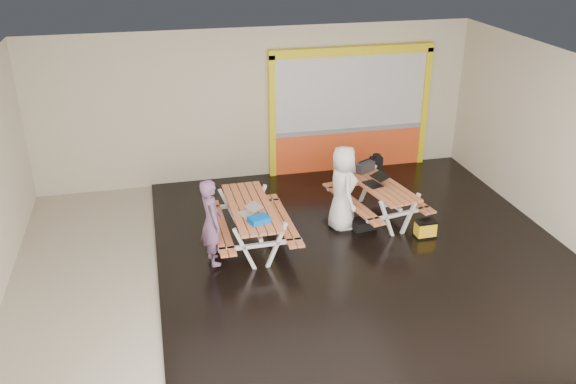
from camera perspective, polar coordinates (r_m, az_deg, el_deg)
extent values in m
cube|color=#BAB09D|center=(10.99, 1.07, -6.69)|extent=(10.00, 8.00, 0.01)
cube|color=white|center=(9.62, 1.24, 11.39)|extent=(10.00, 8.00, 0.01)
cube|color=beige|center=(13.86, -2.94, 8.12)|extent=(10.00, 0.01, 3.50)
cube|color=beige|center=(6.86, 9.52, -11.26)|extent=(10.00, 0.01, 3.50)
cube|color=beige|center=(12.32, 24.39, 3.67)|extent=(0.01, 8.00, 3.50)
cube|color=black|center=(11.31, 7.26, -5.76)|extent=(7.50, 7.98, 0.05)
cube|color=#F95422|center=(14.73, 5.68, 3.91)|extent=(3.60, 0.12, 1.00)
cube|color=gray|center=(14.55, 5.77, 5.86)|extent=(3.60, 0.14, 0.10)
cube|color=silver|center=(14.29, 5.91, 9.32)|extent=(3.60, 0.08, 1.72)
cube|color=yellow|center=(13.93, -1.51, 6.94)|extent=(0.14, 0.16, 2.90)
cube|color=yellow|center=(15.10, 12.66, 7.77)|extent=(0.14, 0.16, 2.90)
cube|color=yellow|center=(14.04, 6.12, 13.07)|extent=(3.88, 0.16, 0.20)
cube|color=#D27444|center=(11.05, -5.08, -1.62)|extent=(0.18, 2.16, 0.04)
cube|color=#D27444|center=(11.07, -4.29, -1.53)|extent=(0.18, 2.16, 0.04)
cube|color=#D27444|center=(11.09, -3.52, -1.44)|extent=(0.18, 2.16, 0.04)
cube|color=#D27444|center=(11.12, -2.74, -1.36)|extent=(0.18, 2.16, 0.04)
cube|color=#D27444|center=(11.15, -1.97, -1.27)|extent=(0.18, 2.16, 0.04)
cube|color=white|center=(10.52, -4.09, -5.41)|extent=(0.40, 0.07, 0.87)
cube|color=white|center=(10.61, -1.10, -5.04)|extent=(0.40, 0.07, 0.87)
cube|color=white|center=(10.54, -2.60, -5.00)|extent=(1.48, 0.10, 0.06)
cube|color=white|center=(10.40, -2.63, -3.66)|extent=(0.73, 0.08, 0.06)
cube|color=white|center=(11.95, -5.56, -1.54)|extent=(0.40, 0.07, 0.87)
cube|color=white|center=(12.03, -2.92, -1.24)|extent=(0.40, 0.07, 0.87)
cube|color=white|center=(11.96, -4.24, -1.18)|extent=(1.48, 0.10, 0.06)
cube|color=white|center=(11.84, -4.28, 0.04)|extent=(0.73, 0.08, 0.06)
cube|color=white|center=(11.19, -3.49, -2.43)|extent=(0.11, 1.77, 0.06)
cube|color=#D27444|center=(11.15, -6.84, -3.31)|extent=(0.18, 2.16, 0.04)
cube|color=#D27444|center=(11.17, -6.10, -3.22)|extent=(0.18, 2.16, 0.04)
cube|color=#D27444|center=(11.33, -0.89, -2.62)|extent=(0.18, 2.16, 0.04)
cube|color=#D27444|center=(11.37, -0.17, -2.53)|extent=(0.18, 2.16, 0.04)
cube|color=#D27444|center=(12.09, 7.26, 0.55)|extent=(0.53, 2.06, 0.04)
cube|color=#D27444|center=(12.16, 7.86, 0.66)|extent=(0.53, 2.06, 0.04)
cube|color=#D27444|center=(12.23, 8.44, 0.78)|extent=(0.53, 2.06, 0.04)
cube|color=#D27444|center=(12.31, 9.02, 0.90)|extent=(0.53, 2.06, 0.04)
cube|color=#D27444|center=(12.39, 9.59, 1.01)|extent=(0.53, 2.06, 0.04)
cube|color=white|center=(11.67, 9.27, -2.54)|extent=(0.39, 0.14, 0.83)
cube|color=white|center=(11.95, 11.43, -2.02)|extent=(0.39, 0.14, 0.83)
cube|color=white|center=(11.79, 10.38, -2.08)|extent=(1.40, 0.34, 0.06)
cube|color=white|center=(11.67, 10.48, -0.90)|extent=(0.70, 0.20, 0.06)
cube|color=white|center=(12.86, 5.46, 0.40)|extent=(0.39, 0.14, 0.83)
cube|color=white|center=(13.12, 7.51, 0.80)|extent=(0.39, 0.14, 0.83)
cube|color=white|center=(12.97, 6.51, 0.79)|extent=(1.40, 0.34, 0.06)
cube|color=white|center=(12.86, 6.57, 1.88)|extent=(0.70, 0.20, 0.06)
cube|color=white|center=(12.32, 8.38, -0.10)|extent=(0.40, 1.68, 0.06)
cube|color=#D27444|center=(12.05, 5.78, -1.08)|extent=(0.53, 2.06, 0.04)
cube|color=#D27444|center=(12.12, 6.35, -0.96)|extent=(0.53, 2.06, 0.04)
cube|color=#D27444|center=(12.62, 10.27, -0.12)|extent=(0.53, 2.06, 0.04)
cube|color=#D27444|center=(12.70, 10.80, -0.01)|extent=(0.53, 2.06, 0.04)
imported|color=#724E73|center=(10.51, -7.23, -2.82)|extent=(0.47, 0.63, 1.58)
imported|color=white|center=(11.79, 5.17, 0.33)|extent=(0.55, 0.84, 1.73)
cube|color=silver|center=(10.76, -3.87, -2.14)|extent=(0.33, 0.39, 0.02)
cube|color=silver|center=(10.78, -3.22, -1.40)|extent=(0.32, 0.39, 0.06)
cube|color=silver|center=(10.77, -3.25, -1.40)|extent=(0.27, 0.34, 0.05)
cube|color=black|center=(12.12, 7.98, 0.73)|extent=(0.37, 0.44, 0.02)
cube|color=black|center=(12.16, 8.66, 1.47)|extent=(0.35, 0.44, 0.08)
cube|color=silver|center=(12.16, 8.64, 1.46)|extent=(0.30, 0.38, 0.06)
cube|color=#0355C0|center=(10.49, -2.74, -2.61)|extent=(0.40, 0.34, 0.10)
cube|color=black|center=(12.70, 7.20, 2.36)|extent=(0.48, 0.40, 0.19)
cylinder|color=black|center=(12.64, 7.23, 2.95)|extent=(0.29, 0.19, 0.03)
cube|color=black|center=(13.32, 8.28, 2.51)|extent=(0.28, 0.19, 0.37)
cylinder|color=black|center=(13.24, 8.33, 3.33)|extent=(0.18, 0.18, 0.09)
cube|color=black|center=(12.08, 7.07, -2.99)|extent=(0.51, 0.41, 0.17)
cube|color=black|center=(12.00, 12.73, -4.03)|extent=(0.40, 0.26, 0.04)
cube|color=gold|center=(11.93, 12.79, -3.41)|extent=(0.38, 0.24, 0.29)
cube|color=black|center=(11.86, 12.86, -2.74)|extent=(0.40, 0.26, 0.03)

